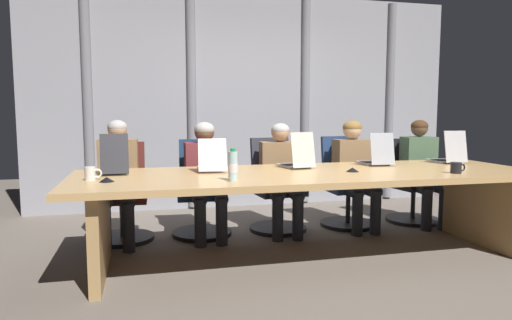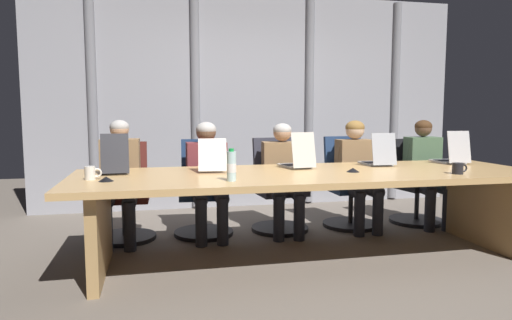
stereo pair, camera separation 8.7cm
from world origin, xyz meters
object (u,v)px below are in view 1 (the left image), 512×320
Objects in this scene: person_left_end at (118,175)px; person_center at (282,171)px; person_left_mid at (206,172)px; coffee_mug_far at (456,168)px; water_bottle_primary at (233,166)px; office_chair_right_end at (410,190)px; office_chair_center at (276,195)px; person_right_end at (422,166)px; laptop_center at (296,161)px; laptop_right_mid at (376,159)px; laptop_right_end at (447,156)px; coffee_mug_near at (91,174)px; person_right_mid at (355,167)px; laptop_left_end at (115,165)px; conference_mic_middle at (107,179)px; office_chair_left_end at (122,203)px; office_chair_right_mid at (346,192)px; conference_mic_left_side at (352,170)px; office_chair_left_mid at (201,199)px.

person_center is at bearing 91.91° from person_left_end.
person_left_mid is 2.26m from coffee_mug_far.
office_chair_right_end is at bearing 29.93° from water_bottle_primary.
office_chair_right_end is at bearing 71.43° from coffee_mug_far.
office_chair_center is 0.84× the size of person_right_end.
office_chair_right_end is 1.62m from person_center.
coffee_mug_far is (1.15, -0.69, -0.02)m from laptop_center.
laptop_right_mid is 1.61× the size of water_bottle_primary.
office_chair_center is 0.86× the size of person_center.
laptop_center is 1.60m from laptop_right_end.
person_center is at bearing -9.07° from laptop_center.
coffee_mug_near is 0.94× the size of coffee_mug_far.
person_left_mid is at bearing -84.15° from office_chair_center.
person_right_mid reaches higher than office_chair_center.
conference_mic_middle is (-0.03, -0.49, -0.05)m from laptop_left_end.
person_right_end is at bearing 89.22° from office_chair_left_end.
laptop_right_end is at bearing 58.26° from person_right_mid.
office_chair_center reaches higher than conference_mic_middle.
office_chair_left_end is 0.97× the size of office_chair_right_mid.
laptop_center is 3.87× the size of conference_mic_left_side.
office_chair_left_mid is 0.87m from person_center.
person_left_mid reaches higher than laptop_left_end.
office_chair_right_mid is 4.06× the size of water_bottle_primary.
office_chair_right_end is 2.73m from water_bottle_primary.
office_chair_right_mid is at bearing 55.05° from laptop_right_end.
office_chair_left_end is 1.66m from water_bottle_primary.
water_bottle_primary is at bearing 7.07° from office_chair_left_mid.
person_left_end is at bearing -90.09° from office_chair_center.
office_chair_right_mid is (2.40, 0.67, -0.44)m from laptop_left_end.
person_right_mid is 4.81× the size of water_bottle_primary.
coffee_mug_near reaches higher than coffee_mug_far.
laptop_left_end is at bearing -58.72° from person_left_mid.
person_right_mid reaches higher than coffee_mug_near.
person_left_end is 2.42m from person_right_mid.
office_chair_left_mid is 0.87m from person_left_end.
laptop_center is 1.77× the size of water_bottle_primary.
coffee_mug_near is at bearing -7.10° from office_chair_left_end.
office_chair_left_mid is 8.75× the size of conference_mic_middle.
office_chair_right_end is at bearing 94.68° from person_left_end.
office_chair_right_end is (2.40, -0.00, -0.01)m from office_chair_left_mid.
office_chair_right_end is 0.81× the size of person_right_mid.
laptop_right_mid is 0.33× the size of person_right_end.
person_left_mid is at bearing -84.81° from person_center.
laptop_right_end is at bearing 78.88° from office_chair_left_mid.
office_chair_right_end is 0.83× the size of person_center.
office_chair_left_end is 3.23m from person_right_end.
conference_mic_left_side is at bearing 158.82° from coffee_mug_far.
office_chair_center is 0.33m from person_center.
coffee_mug_far is (2.71, -1.37, 0.43)m from office_chair_left_end.
conference_mic_left_side is (1.09, 0.28, -0.09)m from water_bottle_primary.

